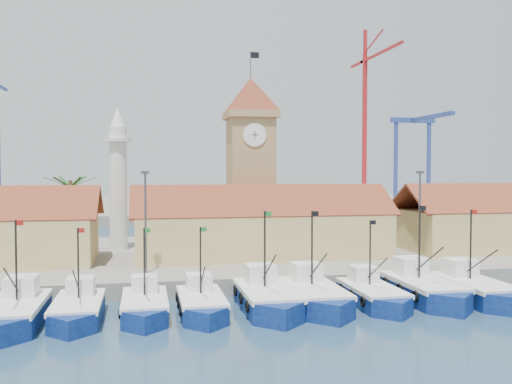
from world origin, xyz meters
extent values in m
plane|color=navy|center=(0.00, 0.00, 0.00)|extent=(400.00, 400.00, 0.00)
cube|color=gray|center=(0.00, 24.00, 0.75)|extent=(140.00, 32.00, 1.50)
cube|color=gray|center=(0.00, 110.00, 1.00)|extent=(240.00, 80.00, 2.00)
cube|color=#0B1756|center=(-20.82, 2.29, 0.51)|extent=(3.59, 8.12, 1.84)
cube|color=#0B1756|center=(-20.82, -1.77, 0.51)|extent=(3.59, 3.59, 1.84)
cube|color=silver|center=(-20.82, 2.29, 1.43)|extent=(3.66, 8.34, 0.36)
cube|color=silver|center=(-20.82, 4.32, 2.25)|extent=(2.15, 2.25, 1.43)
cylinder|color=black|center=(-20.82, 2.80, 4.30)|extent=(0.14, 0.14, 5.74)
cube|color=#A5140F|center=(-20.56, 2.80, 6.97)|extent=(0.51, 0.02, 0.36)
cube|color=#0B1756|center=(-16.75, 2.78, 0.46)|extent=(3.25, 7.35, 1.67)
cube|color=#0B1756|center=(-16.75, -0.89, 0.46)|extent=(3.25, 3.25, 1.67)
cube|color=silver|center=(-16.75, 2.78, 1.30)|extent=(3.31, 7.55, 0.32)
cube|color=silver|center=(-16.75, 4.62, 2.04)|extent=(1.95, 2.04, 1.30)
cylinder|color=black|center=(-16.75, 3.25, 3.90)|extent=(0.13, 0.13, 5.20)
cube|color=#A5140F|center=(-16.52, 3.25, 6.31)|extent=(0.46, 0.02, 0.32)
cube|color=#0B1756|center=(-12.13, 2.99, 0.46)|extent=(3.19, 7.22, 1.64)
cube|color=#0B1756|center=(-12.13, -0.62, 0.46)|extent=(3.19, 3.19, 1.64)
cube|color=silver|center=(-12.13, 2.99, 1.28)|extent=(3.25, 7.42, 0.32)
cube|color=silver|center=(-12.13, 4.79, 2.00)|extent=(1.91, 2.00, 1.28)
cylinder|color=black|center=(-12.13, 3.45, 3.83)|extent=(0.13, 0.13, 5.10)
cube|color=#197226|center=(-11.90, 3.45, 6.20)|extent=(0.46, 0.02, 0.32)
cube|color=#0B1756|center=(-8.03, 2.85, 0.46)|extent=(3.19, 7.23, 1.64)
cube|color=#0B1756|center=(-8.03, -0.76, 0.46)|extent=(3.19, 3.19, 1.64)
cube|color=silver|center=(-8.03, 2.85, 1.28)|extent=(3.26, 7.43, 0.32)
cube|color=silver|center=(-8.03, 4.66, 2.01)|extent=(1.92, 2.01, 1.28)
cylinder|color=black|center=(-8.03, 3.31, 3.83)|extent=(0.13, 0.13, 5.11)
cube|color=#197226|center=(-7.80, 3.31, 6.20)|extent=(0.46, 0.02, 0.32)
cube|color=#0B1756|center=(-3.07, 3.12, 0.53)|extent=(3.74, 8.47, 1.92)
cube|color=#0B1756|center=(-3.07, -1.11, 0.53)|extent=(3.74, 3.74, 1.92)
cube|color=silver|center=(-3.07, 3.12, 1.50)|extent=(3.82, 8.70, 0.37)
cube|color=silver|center=(-3.07, 5.24, 2.35)|extent=(2.25, 2.35, 1.50)
cylinder|color=black|center=(-3.07, 3.66, 4.49)|extent=(0.15, 0.15, 5.99)
cube|color=#197226|center=(-2.80, 3.66, 7.27)|extent=(0.53, 0.02, 0.37)
cube|color=#0B1756|center=(0.74, 3.30, 0.53)|extent=(3.71, 8.40, 1.91)
cube|color=#0B1756|center=(0.74, -0.90, 0.53)|extent=(3.71, 3.71, 1.91)
cube|color=silver|center=(0.74, 3.30, 1.48)|extent=(3.78, 8.63, 0.37)
cube|color=silver|center=(0.74, 5.40, 2.33)|extent=(2.23, 2.33, 1.48)
cylinder|color=black|center=(0.74, 3.83, 4.45)|extent=(0.15, 0.15, 5.94)
cube|color=black|center=(1.01, 3.83, 7.21)|extent=(0.53, 0.02, 0.37)
cube|color=#0B1756|center=(5.48, 3.15, 0.47)|extent=(3.32, 7.51, 1.71)
cube|color=#0B1756|center=(5.48, -0.61, 0.47)|extent=(3.32, 3.32, 1.71)
cube|color=silver|center=(5.48, 3.15, 1.33)|extent=(3.39, 7.72, 0.33)
cube|color=silver|center=(5.48, 5.02, 2.09)|extent=(1.99, 2.09, 1.33)
cylinder|color=black|center=(5.48, 3.62, 3.98)|extent=(0.13, 0.13, 5.31)
cube|color=black|center=(5.72, 3.62, 6.45)|extent=(0.47, 0.02, 0.33)
cube|color=#0B1756|center=(10.09, 3.80, 0.55)|extent=(3.85, 8.70, 1.98)
cube|color=#0B1756|center=(10.09, -0.55, 0.55)|extent=(3.85, 3.85, 1.98)
cube|color=silver|center=(10.09, 3.80, 1.54)|extent=(3.92, 8.94, 0.38)
cube|color=silver|center=(10.09, 5.97, 2.42)|extent=(2.31, 2.42, 1.54)
cylinder|color=black|center=(10.09, 4.35, 4.62)|extent=(0.15, 0.15, 6.15)
cube|color=black|center=(10.36, 4.35, 7.47)|extent=(0.55, 0.02, 0.38)
cube|color=#0B1756|center=(14.21, 2.99, 0.53)|extent=(3.69, 8.34, 1.90)
cube|color=#0B1756|center=(14.21, -1.18, 0.53)|extent=(3.69, 3.69, 1.90)
cube|color=silver|center=(14.21, 2.99, 1.47)|extent=(3.76, 8.57, 0.37)
cube|color=silver|center=(14.21, 5.08, 2.32)|extent=(2.21, 2.32, 1.47)
cylinder|color=black|center=(14.21, 3.52, 4.42)|extent=(0.15, 0.15, 5.90)
cube|color=#A5140F|center=(14.48, 3.52, 7.16)|extent=(0.53, 0.02, 0.37)
cube|color=#D7B376|center=(0.00, 20.00, 3.75)|extent=(26.00, 10.00, 4.50)
cube|color=#984526|center=(0.00, 17.50, 7.50)|extent=(27.04, 5.13, 3.21)
cube|color=#984526|center=(0.00, 22.50, 7.50)|extent=(27.04, 5.13, 3.21)
cube|color=#A27753|center=(0.00, 26.00, 9.00)|extent=(5.00, 5.00, 15.00)
cube|color=#A27753|center=(0.00, 26.00, 16.90)|extent=(5.80, 5.80, 0.80)
pyramid|color=#984526|center=(0.00, 26.00, 19.20)|extent=(5.80, 5.80, 4.00)
cylinder|color=white|center=(0.00, 23.45, 14.50)|extent=(2.60, 0.15, 2.60)
cube|color=black|center=(0.00, 23.37, 14.50)|extent=(0.08, 0.02, 1.00)
cube|color=black|center=(0.00, 23.37, 14.50)|extent=(0.80, 0.02, 0.08)
cylinder|color=#3F3F44|center=(0.00, 26.00, 22.70)|extent=(0.10, 0.10, 3.00)
cube|color=black|center=(0.50, 26.00, 23.80)|extent=(1.00, 0.03, 0.70)
cylinder|color=silver|center=(-15.00, 28.00, 8.50)|extent=(2.00, 2.00, 14.00)
cylinder|color=silver|center=(-15.00, 28.00, 14.00)|extent=(3.00, 3.00, 0.40)
cone|color=silver|center=(-15.00, 28.00, 16.60)|extent=(1.80, 1.80, 2.40)
cylinder|color=brown|center=(-20.00, 26.00, 5.50)|extent=(0.44, 0.44, 8.00)
cube|color=#1D4F1B|center=(-18.60, 26.00, 9.30)|extent=(2.80, 0.35, 1.18)
cube|color=#1D4F1B|center=(-19.30, 27.21, 9.30)|extent=(1.71, 2.60, 1.18)
cube|color=#1D4F1B|center=(-20.70, 27.21, 9.30)|extent=(1.71, 2.60, 1.18)
cube|color=#1D4F1B|center=(-21.40, 26.00, 9.30)|extent=(2.80, 0.35, 1.18)
cube|color=#1D4F1B|center=(-20.70, 24.79, 9.30)|extent=(1.71, 2.60, 1.18)
cube|color=#1D4F1B|center=(-19.30, 24.79, 9.30)|extent=(1.71, 2.60, 1.18)
cylinder|color=#3F3F44|center=(-12.00, 12.00, 6.00)|extent=(0.20, 0.20, 9.00)
cube|color=#3F3F44|center=(-12.00, 12.00, 10.40)|extent=(0.70, 0.25, 0.25)
cylinder|color=#3F3F44|center=(14.00, 12.00, 6.00)|extent=(0.20, 0.20, 9.00)
cube|color=#3F3F44|center=(14.00, 12.00, 10.40)|extent=(0.70, 0.25, 0.25)
cube|color=#2D418B|center=(-46.64, 113.00, 31.09)|extent=(0.60, 10.00, 0.60)
cube|color=red|center=(45.67, 105.00, 21.32)|extent=(1.00, 1.00, 38.64)
cube|color=red|center=(45.67, 95.03, 39.64)|extent=(0.60, 24.92, 0.60)
cube|color=red|center=(45.67, 110.00, 39.64)|extent=(0.60, 10.00, 0.60)
cube|color=red|center=(45.67, 105.00, 44.14)|extent=(0.80, 0.80, 7.00)
cube|color=#2D418B|center=(57.00, 110.00, 13.00)|extent=(0.90, 0.90, 22.00)
cube|color=#2D418B|center=(67.00, 110.00, 13.00)|extent=(0.90, 0.90, 22.00)
cube|color=#2D418B|center=(62.00, 110.00, 24.50)|extent=(13.00, 1.40, 1.40)
cube|color=#2D418B|center=(62.00, 100.00, 24.50)|extent=(1.40, 22.00, 1.00)
camera|label=1|loc=(-12.10, -38.77, 10.63)|focal=40.00mm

